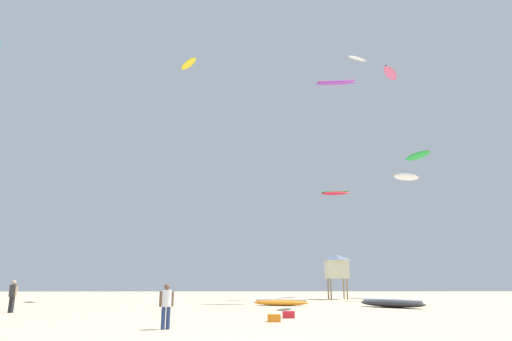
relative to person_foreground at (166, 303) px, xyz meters
The scene contains 14 objects.
person_foreground is the anchor object (origin of this frame).
person_midground 13.30m from the person_foreground, 139.93° to the left, with size 0.55×0.40×1.76m.
kite_grounded_near 18.04m from the person_foreground, 45.97° to the left, with size 4.21×4.27×0.59m.
kite_grounded_mid 16.25m from the person_foreground, 70.75° to the left, with size 4.07×1.89×0.50m.
lifeguard_tower 28.13m from the person_foreground, 65.98° to the left, with size 2.30×2.30×4.15m.
cooler_box 7.03m from the person_foreground, 44.35° to the left, with size 0.56×0.36×0.32m, color red.
gear_bag 5.18m from the person_foreground, 35.12° to the left, with size 0.56×0.36×0.32m, color orange.
kite_aloft_0 39.36m from the person_foreground, 60.85° to the left, with size 2.65×1.88×0.47m.
kite_aloft_1 46.67m from the person_foreground, 57.88° to the left, with size 3.35×4.27×0.63m.
kite_aloft_3 25.10m from the person_foreground, 63.07° to the left, with size 2.58×1.16×0.60m.
kite_aloft_4 38.56m from the person_foreground, 53.30° to the left, with size 2.25×3.98×0.72m.
kite_aloft_5 30.53m from the person_foreground, 51.87° to the left, with size 2.82×1.54×0.70m.
kite_aloft_7 32.37m from the person_foreground, 97.68° to the left, with size 2.33×2.94×0.32m.
kite_aloft_8 28.75m from the person_foreground, 60.70° to the left, with size 3.71×1.48×0.63m.
Camera 1 is at (-0.38, -11.98, 1.78)m, focal length 30.85 mm.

